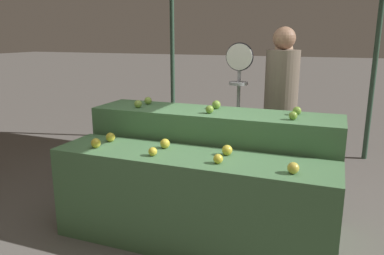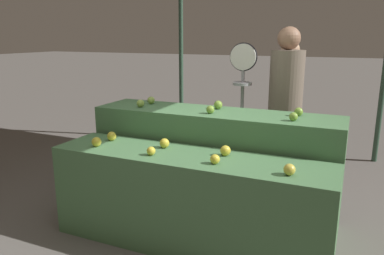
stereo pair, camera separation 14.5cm
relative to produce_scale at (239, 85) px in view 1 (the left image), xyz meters
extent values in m
plane|color=#66605B|center=(-0.07, -1.23, -1.20)|extent=(60.00, 60.00, 0.00)
cylinder|color=#33513D|center=(-1.57, 1.79, 0.13)|extent=(0.07, 0.07, 2.67)
cylinder|color=#33513D|center=(1.42, 1.79, 0.13)|extent=(0.07, 0.07, 2.67)
cube|color=#4C7A4C|center=(-0.07, -1.23, -0.81)|extent=(2.29, 0.55, 0.79)
cube|color=#4C7A4C|center=(-0.07, -0.63, -0.68)|extent=(2.29, 0.55, 1.04)
sphere|color=gold|center=(-0.88, -1.33, -0.37)|extent=(0.08, 0.08, 0.08)
sphere|color=gold|center=(-0.34, -1.35, -0.38)|extent=(0.07, 0.07, 0.07)
sphere|color=gold|center=(0.20, -1.34, -0.38)|extent=(0.07, 0.07, 0.07)
sphere|color=gold|center=(0.74, -1.35, -0.37)|extent=(0.08, 0.08, 0.08)
sphere|color=gold|center=(-0.88, -1.12, -0.37)|extent=(0.08, 0.08, 0.08)
sphere|color=gold|center=(-0.34, -1.13, -0.37)|extent=(0.08, 0.08, 0.08)
sphere|color=gold|center=(0.20, -1.12, -0.37)|extent=(0.08, 0.08, 0.08)
sphere|color=#8EB247|center=(-0.80, -0.74, -0.13)|extent=(0.07, 0.07, 0.07)
sphere|color=#7AA338|center=(-0.08, -0.75, -0.13)|extent=(0.07, 0.07, 0.07)
sphere|color=#7AA338|center=(0.65, -0.75, -0.13)|extent=(0.07, 0.07, 0.07)
sphere|color=#8EB247|center=(-0.80, -0.54, -0.13)|extent=(0.08, 0.08, 0.08)
sphere|color=#7AA338|center=(-0.08, -0.52, -0.13)|extent=(0.08, 0.08, 0.08)
sphere|color=#7AA338|center=(0.66, -0.53, -0.13)|extent=(0.07, 0.07, 0.07)
cylinder|color=#99999E|center=(0.00, 0.01, -0.44)|extent=(0.04, 0.04, 1.53)
cylinder|color=black|center=(0.00, 0.01, 0.30)|extent=(0.29, 0.01, 0.29)
cylinder|color=silver|center=(0.00, -0.01, 0.30)|extent=(0.27, 0.02, 0.27)
cylinder|color=#99999E|center=(0.00, -0.01, 0.09)|extent=(0.01, 0.01, 0.14)
cylinder|color=#99999E|center=(0.00, -0.01, 0.02)|extent=(0.20, 0.20, 0.03)
cube|color=#2D2D38|center=(0.42, 0.20, -0.78)|extent=(0.30, 0.22, 0.84)
cylinder|color=#756656|center=(0.42, 0.20, 0.00)|extent=(0.43, 0.43, 0.73)
sphere|color=#936B51|center=(0.42, 0.20, 0.48)|extent=(0.24, 0.24, 0.24)
cube|color=#2D2D38|center=(0.34, 0.80, -0.82)|extent=(0.30, 0.23, 0.77)
cylinder|color=maroon|center=(0.34, 0.80, -0.10)|extent=(0.44, 0.44, 0.67)
sphere|color=tan|center=(0.34, 0.80, 0.35)|extent=(0.22, 0.22, 0.22)
camera|label=1|loc=(0.97, -3.86, 0.51)|focal=35.00mm
camera|label=2|loc=(1.10, -3.80, 0.51)|focal=35.00mm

